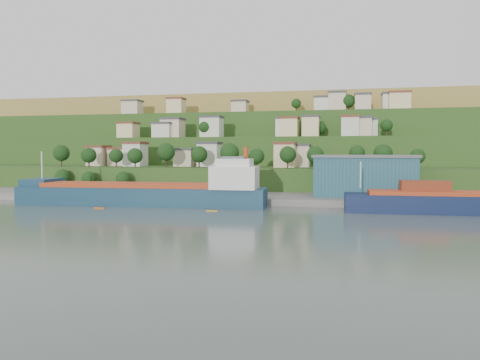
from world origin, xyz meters
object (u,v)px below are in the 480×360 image
(cargo_ship_far, at_px, (477,204))
(caravan, at_px, (60,192))
(cargo_ship_near, at_px, (148,195))
(kayak_orange, at_px, (100,208))
(warehouse, at_px, (365,175))

(cargo_ship_far, relative_size, caravan, 11.41)
(cargo_ship_near, relative_size, caravan, 14.04)
(caravan, bearing_deg, kayak_orange, -44.61)
(cargo_ship_near, bearing_deg, kayak_orange, -137.06)
(cargo_ship_near, distance_m, kayak_orange, 14.70)
(cargo_ship_near, bearing_deg, caravan, 159.84)
(cargo_ship_near, distance_m, cargo_ship_far, 89.17)
(cargo_ship_far, relative_size, kayak_orange, 18.98)
(cargo_ship_near, height_order, kayak_orange, cargo_ship_near)
(warehouse, bearing_deg, kayak_orange, -153.12)
(warehouse, bearing_deg, cargo_ship_near, -157.85)
(cargo_ship_near, xyz_separation_m, warehouse, (62.63, 21.80, 5.38))
(cargo_ship_far, bearing_deg, cargo_ship_near, 178.21)
(cargo_ship_near, bearing_deg, warehouse, 15.92)
(cargo_ship_far, xyz_separation_m, warehouse, (-26.54, 21.37, 5.83))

